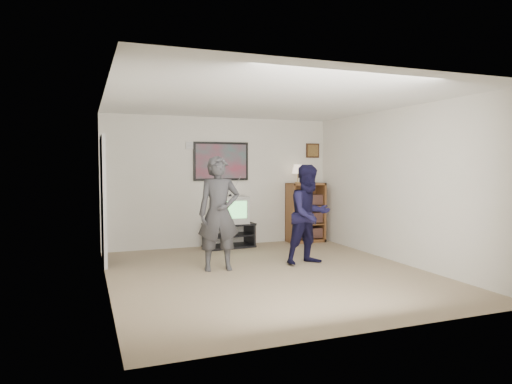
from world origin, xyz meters
TOP-DOWN VIEW (x-y plane):
  - room_shell at (0.00, 0.35)m, footprint 4.51×5.00m
  - media_stand at (0.08, 2.23)m, footprint 0.98×0.60m
  - crt_television at (0.11, 2.23)m, footprint 0.62×0.53m
  - bookshelf at (1.74, 2.28)m, footprint 0.74×0.42m
  - table_lamp at (1.57, 2.30)m, footprint 0.24×0.24m
  - person_tall at (-0.63, 0.48)m, footprint 0.68×0.49m
  - person_short at (0.85, 0.39)m, footprint 0.86×0.72m
  - controller_left at (-0.57, 0.67)m, footprint 0.05×0.12m
  - controller_right at (0.85, 0.62)m, footprint 0.09×0.14m
  - poster at (0.00, 2.48)m, footprint 1.10×0.03m
  - air_vent at (-0.55, 2.48)m, footprint 0.28×0.02m
  - small_picture at (2.00, 2.48)m, footprint 0.30×0.03m
  - doorway at (-2.23, 1.60)m, footprint 0.03×0.85m

SIDE VIEW (x-z plane):
  - media_stand at x=0.08m, z-range 0.00..0.47m
  - bookshelf at x=1.74m, z-range 0.00..1.21m
  - crt_television at x=0.11m, z-range 0.47..0.99m
  - person_short at x=0.85m, z-range 0.00..1.59m
  - person_tall at x=-0.63m, z-range 0.00..1.72m
  - doorway at x=-2.23m, z-range 0.00..2.00m
  - controller_right at x=0.85m, z-range 1.10..1.13m
  - controller_left at x=-0.57m, z-range 1.16..1.20m
  - room_shell at x=0.00m, z-range 0.00..2.50m
  - table_lamp at x=1.57m, z-range 1.21..1.59m
  - poster at x=0.00m, z-range 1.27..2.02m
  - small_picture at x=2.00m, z-range 1.73..2.03m
  - air_vent at x=-0.55m, z-range 1.88..2.02m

